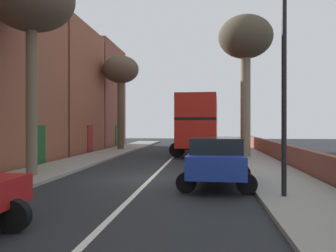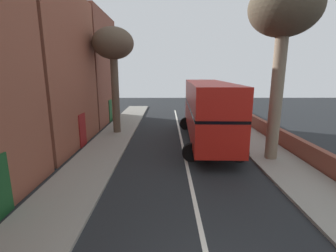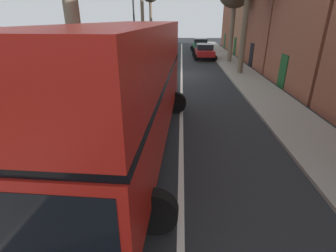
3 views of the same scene
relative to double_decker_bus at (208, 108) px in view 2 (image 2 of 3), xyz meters
The scene contains 3 objects.
double_decker_bus is the anchor object (origin of this frame).
street_tree_left_0 8.17m from the double_decker_bus, 159.77° to the left, with size 3.00×3.00×7.78m.
street_tree_right_3 6.82m from the double_decker_bus, 49.59° to the right, with size 3.45×3.45×9.00m.
Camera 2 is at (-1.04, -3.22, 4.71)m, focal length 25.92 mm.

